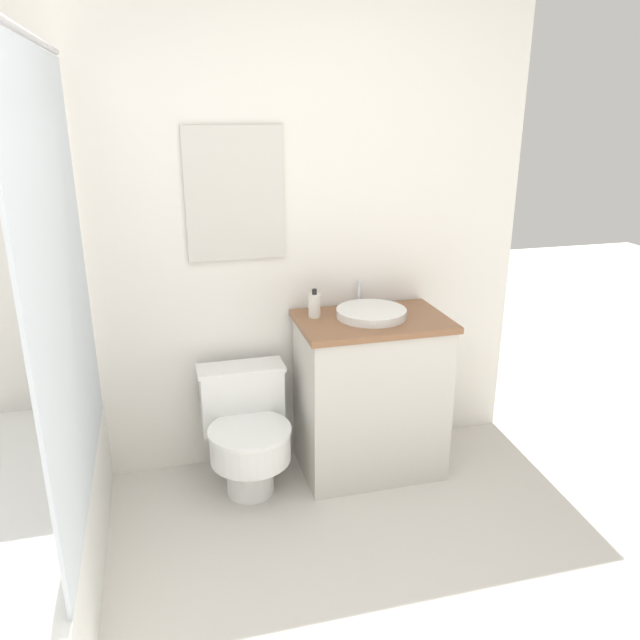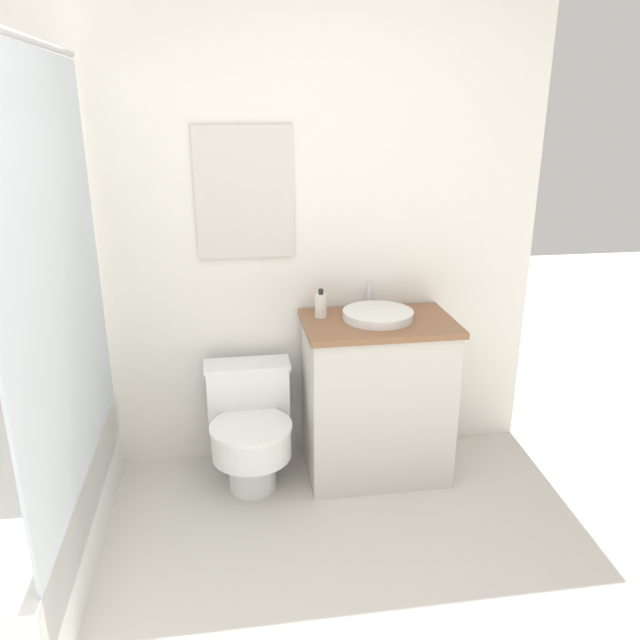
# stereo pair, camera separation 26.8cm
# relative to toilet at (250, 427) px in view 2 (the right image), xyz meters

# --- Properties ---
(wall_back) EXTENTS (3.21, 0.07, 2.50)m
(wall_back) POSITION_rel_toilet_xyz_m (-0.12, 0.29, 0.95)
(wall_back) COLOR white
(wall_back) RESTS_ON ground_plane
(shower_area) EXTENTS (0.58, 1.46, 1.98)m
(shower_area) POSITION_rel_toilet_xyz_m (-0.92, -0.47, -0.03)
(shower_area) COLOR white
(shower_area) RESTS_ON ground_plane
(toilet) EXTENTS (0.42, 0.51, 0.58)m
(toilet) POSITION_rel_toilet_xyz_m (0.00, 0.00, 0.00)
(toilet) COLOR white
(toilet) RESTS_ON ground_plane
(vanity) EXTENTS (0.72, 0.47, 0.81)m
(vanity) POSITION_rel_toilet_xyz_m (0.62, 0.01, 0.10)
(vanity) COLOR beige
(vanity) RESTS_ON ground_plane
(sink) EXTENTS (0.34, 0.37, 0.13)m
(sink) POSITION_rel_toilet_xyz_m (0.62, 0.03, 0.53)
(sink) COLOR white
(sink) RESTS_ON vanity
(soap_bottle) EXTENTS (0.06, 0.06, 0.14)m
(soap_bottle) POSITION_rel_toilet_xyz_m (0.36, 0.10, 0.57)
(soap_bottle) COLOR silver
(soap_bottle) RESTS_ON vanity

